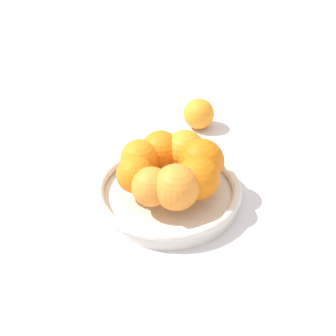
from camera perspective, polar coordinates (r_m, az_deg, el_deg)
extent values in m
plane|color=silver|center=(0.84, 0.00, -3.91)|extent=(4.00, 4.00, 0.00)
cylinder|color=silver|center=(0.84, 0.00, -3.42)|extent=(0.25, 0.25, 0.02)
torus|color=silver|center=(0.83, 0.00, -2.48)|extent=(0.26, 0.26, 0.02)
sphere|color=orange|center=(0.81, 4.07, 0.84)|extent=(0.08, 0.08, 0.08)
sphere|color=orange|center=(0.84, 2.06, 2.21)|extent=(0.07, 0.07, 0.07)
sphere|color=orange|center=(0.84, -1.12, 2.18)|extent=(0.07, 0.07, 0.07)
sphere|color=orange|center=(0.83, -3.48, 1.16)|extent=(0.07, 0.07, 0.07)
sphere|color=orange|center=(0.79, -4.01, -0.81)|extent=(0.06, 0.06, 0.06)
sphere|color=orange|center=(0.76, -2.04, -2.29)|extent=(0.07, 0.07, 0.07)
sphere|color=orange|center=(0.75, 1.26, -2.32)|extent=(0.08, 0.08, 0.08)
sphere|color=orange|center=(0.78, 3.63, -1.22)|extent=(0.07, 0.07, 0.07)
sphere|color=orange|center=(1.03, 3.78, 6.60)|extent=(0.07, 0.07, 0.07)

